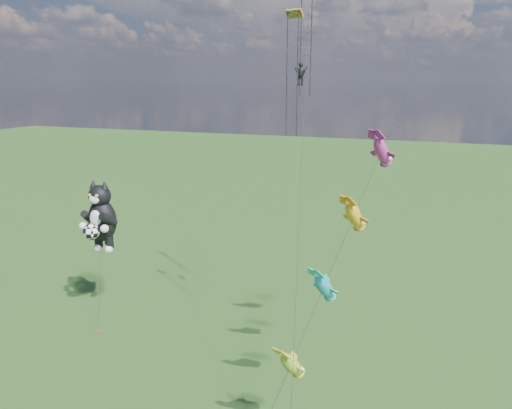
% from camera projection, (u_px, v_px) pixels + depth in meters
% --- Properties ---
extents(ground, '(300.00, 300.00, 0.00)m').
position_uv_depth(ground, '(92.00, 382.00, 34.00)').
color(ground, '#143A0E').
extents(cat_kite_rig, '(2.97, 4.34, 12.06)m').
position_uv_depth(cat_kite_rig, '(100.00, 216.00, 41.19)').
color(cat_kite_rig, brown).
rests_on(cat_kite_rig, ground).
extents(fish_windsock_rig, '(5.74, 14.98, 18.77)m').
position_uv_depth(fish_windsock_rig, '(339.00, 251.00, 28.39)').
color(fish_windsock_rig, brown).
rests_on(fish_windsock_rig, ground).
extents(parafoil_rig, '(4.76, 17.06, 28.10)m').
position_uv_depth(parafoil_rig, '(301.00, 59.00, 31.81)').
color(parafoil_rig, brown).
rests_on(parafoil_rig, ground).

